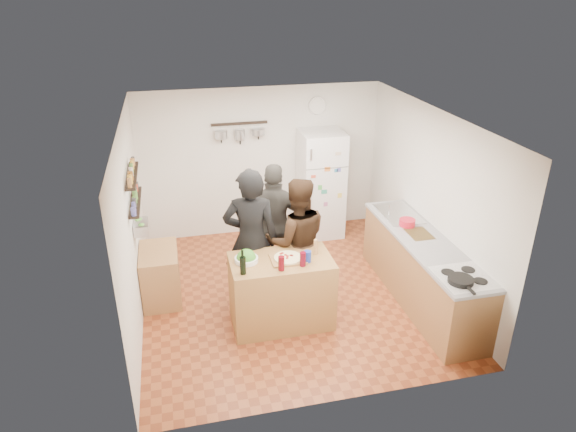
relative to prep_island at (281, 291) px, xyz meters
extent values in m
plane|color=brown|center=(0.25, 0.62, -0.46)|extent=(4.20, 4.20, 0.00)
plane|color=white|center=(0.25, 0.62, 2.04)|extent=(4.20, 4.20, 0.00)
plane|color=silver|center=(0.25, 2.72, 0.79)|extent=(4.00, 0.00, 4.00)
plane|color=silver|center=(-1.75, 0.62, 0.79)|extent=(0.00, 4.20, 4.20)
plane|color=silver|center=(2.25, 0.62, 0.79)|extent=(0.00, 4.20, 4.20)
cube|color=#A5733C|center=(0.00, 0.00, 0.00)|extent=(1.25, 0.72, 0.91)
cube|color=brown|center=(0.08, -0.02, 0.47)|extent=(0.42, 0.34, 0.02)
cylinder|color=beige|center=(0.08, -0.02, 0.48)|extent=(0.34, 0.34, 0.02)
cylinder|color=white|center=(-0.42, 0.05, 0.48)|extent=(0.29, 0.29, 0.06)
cylinder|color=black|center=(-0.50, -0.22, 0.56)|extent=(0.07, 0.07, 0.22)
cylinder|color=#53070E|center=(-0.05, -0.24, 0.54)|extent=(0.07, 0.07, 0.18)
cylinder|color=#510615|center=(0.22, -0.20, 0.54)|extent=(0.07, 0.07, 0.18)
cylinder|color=#AB7B47|center=(0.45, 0.05, 0.54)|extent=(0.05, 0.05, 0.16)
cylinder|color=navy|center=(0.30, -0.12, 0.53)|extent=(0.09, 0.09, 0.14)
imported|color=black|center=(-0.29, 0.47, 0.52)|extent=(0.79, 0.60, 1.95)
imported|color=black|center=(0.32, 0.49, 0.43)|extent=(0.90, 0.72, 1.76)
imported|color=#2D2B28|center=(0.14, 1.02, 0.44)|extent=(1.13, 0.75, 1.78)
cube|color=#9E7042|center=(1.95, 0.07, -0.01)|extent=(0.63, 2.63, 0.90)
cube|color=white|center=(1.95, -0.88, 0.46)|extent=(0.60, 0.62, 0.02)
cylinder|color=black|center=(1.85, -0.98, 0.49)|extent=(0.29, 0.29, 0.06)
cube|color=silver|center=(1.95, 0.92, 0.46)|extent=(0.50, 0.80, 0.03)
cube|color=olive|center=(1.95, 0.25, 0.46)|extent=(0.30, 0.40, 0.02)
cylinder|color=red|center=(1.90, 0.52, 0.51)|extent=(0.22, 0.22, 0.09)
cube|color=white|center=(1.20, 2.37, 0.45)|extent=(0.70, 0.68, 1.80)
cylinder|color=silver|center=(1.20, 2.70, 1.69)|extent=(0.30, 0.03, 0.30)
cube|color=black|center=(-1.68, 0.82, 1.04)|extent=(0.12, 1.00, 0.02)
cube|color=black|center=(-1.68, 0.82, 1.40)|extent=(0.12, 1.00, 0.02)
cube|color=silver|center=(-1.65, 0.82, 0.69)|extent=(0.18, 0.35, 0.14)
cube|color=#A87946|center=(-1.49, 0.90, -0.09)|extent=(0.50, 0.80, 0.73)
cube|color=black|center=(-0.10, 2.62, 1.49)|extent=(0.90, 0.04, 0.04)
camera|label=1|loc=(-1.16, -5.34, 3.55)|focal=32.00mm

